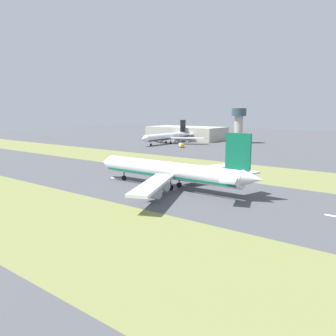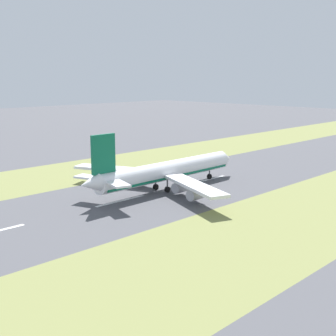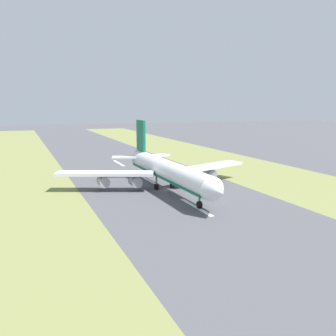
{
  "view_description": "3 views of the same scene",
  "coord_description": "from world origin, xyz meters",
  "px_view_note": "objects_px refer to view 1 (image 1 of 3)",
  "views": [
    {
      "loc": [
        -90.23,
        -66.27,
        26.69
      ],
      "look_at": [
        -0.11,
        1.16,
        7.0
      ],
      "focal_mm": 35.0,
      "sensor_mm": 36.0,
      "label": 1
    },
    {
      "loc": [
        102.68,
        -103.73,
        36.03
      ],
      "look_at": [
        -0.11,
        1.16,
        7.0
      ],
      "focal_mm": 50.0,
      "sensor_mm": 36.0,
      "label": 2
    },
    {
      "loc": [
        41.47,
        108.79,
        25.93
      ],
      "look_at": [
        -0.11,
        1.16,
        7.0
      ],
      "focal_mm": 42.0,
      "sensor_mm": 36.0,
      "label": 3
    }
  ],
  "objects_px": {
    "control_tower": "(239,122)",
    "service_truck": "(181,145)",
    "airplane_main_jet": "(172,171)",
    "terminal_building": "(186,133)",
    "airplane_parked_apron": "(168,137)"
  },
  "relations": [
    {
      "from": "control_tower",
      "to": "service_truck",
      "type": "xyz_separation_m",
      "value": [
        -56.22,
        19.28,
        -16.16
      ]
    },
    {
      "from": "airplane_main_jet",
      "to": "terminal_building",
      "type": "distance_m",
      "value": 200.3
    },
    {
      "from": "terminal_building",
      "to": "control_tower",
      "type": "bearing_deg",
      "value": -94.15
    },
    {
      "from": "terminal_building",
      "to": "service_truck",
      "type": "bearing_deg",
      "value": -149.24
    },
    {
      "from": "airplane_main_jet",
      "to": "control_tower",
      "type": "relative_size",
      "value": 2.32
    },
    {
      "from": "service_truck",
      "to": "control_tower",
      "type": "bearing_deg",
      "value": -18.93
    },
    {
      "from": "terminal_building",
      "to": "airplane_parked_apron",
      "type": "distance_m",
      "value": 44.46
    },
    {
      "from": "terminal_building",
      "to": "control_tower",
      "type": "xyz_separation_m",
      "value": [
        -4.0,
        -55.12,
        11.85
      ]
    },
    {
      "from": "terminal_building",
      "to": "service_truck",
      "type": "xyz_separation_m",
      "value": [
        -60.22,
        -35.83,
        -4.31
      ]
    },
    {
      "from": "terminal_building",
      "to": "airplane_main_jet",
      "type": "bearing_deg",
      "value": -147.68
    },
    {
      "from": "airplane_main_jet",
      "to": "terminal_building",
      "type": "bearing_deg",
      "value": 32.32
    },
    {
      "from": "terminal_building",
      "to": "service_truck",
      "type": "height_order",
      "value": "terminal_building"
    },
    {
      "from": "airplane_main_jet",
      "to": "control_tower",
      "type": "xyz_separation_m",
      "value": [
        165.27,
        51.96,
        11.8
      ]
    },
    {
      "from": "airplane_main_jet",
      "to": "service_truck",
      "type": "distance_m",
      "value": 130.34
    },
    {
      "from": "airplane_parked_apron",
      "to": "control_tower",
      "type": "bearing_deg",
      "value": -48.73
    }
  ]
}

